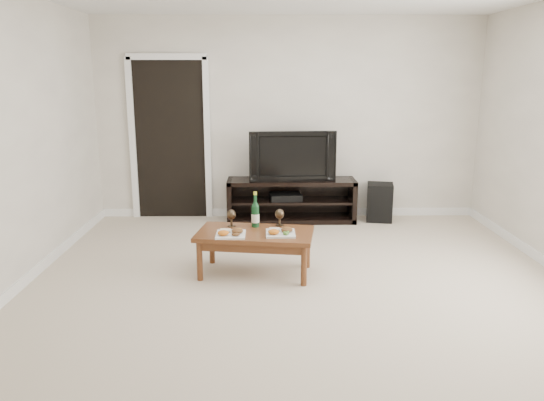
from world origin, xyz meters
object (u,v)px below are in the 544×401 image
(subwoofer, at_px, (380,202))
(coffee_table, at_px, (255,253))
(media_console, at_px, (291,200))
(television, at_px, (292,155))

(subwoofer, relative_size, coffee_table, 0.45)
(media_console, bearing_deg, subwoofer, -0.03)
(media_console, bearing_deg, coffee_table, -102.99)
(coffee_table, bearing_deg, media_console, 77.01)
(subwoofer, height_order, coffee_table, subwoofer)
(media_console, height_order, subwoofer, media_console)
(media_console, relative_size, coffee_table, 1.52)
(television, height_order, coffee_table, television)
(subwoofer, bearing_deg, television, -169.14)
(media_console, distance_m, subwoofer, 1.16)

